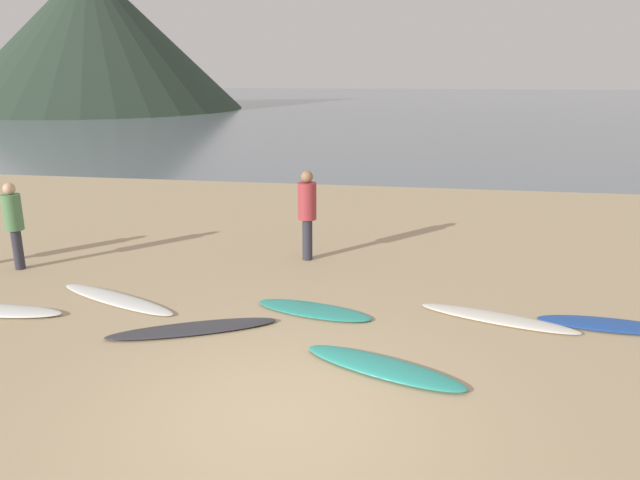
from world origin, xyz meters
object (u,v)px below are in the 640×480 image
Objects in this scene: surfboard_3 at (193,329)px; person_2 at (13,219)px; surfboard_5 at (383,367)px; surfboard_6 at (498,318)px; person_0 at (307,208)px; surfboard_2 at (116,299)px; surfboard_7 at (608,325)px; surfboard_4 at (313,310)px.

surfboard_3 is 4.97m from person_2.
surfboard_3 is at bearing -172.63° from surfboard_5.
surfboard_5 reaches higher than surfboard_6.
person_0 is (-3.47, 2.54, 1.04)m from surfboard_6.
surfboard_2 is at bearing 136.05° from person_0.
surfboard_5 is 3.78m from surfboard_7.
person_2 reaches higher than surfboard_4.
surfboard_2 is 1.94m from surfboard_3.
surfboard_7 is (1.62, 0.03, -0.00)m from surfboard_6.
surfboard_4 is 2.87m from surfboard_6.
surfboard_3 is at bearing 13.54° from person_2.
surfboard_2 is at bearing -160.03° from surfboard_6.
surfboard_2 is 3.34m from surfboard_4.
surfboard_7 is at bearing 34.59° from person_2.
surfboard_4 is at bearing 23.75° from surfboard_2.
surfboard_7 is at bearing 15.94° from surfboard_4.
surfboard_7 is at bearing -13.81° from surfboard_3.
surfboard_4 is at bearing 28.97° from person_2.
surfboard_2 is 1.53× the size of person_2.
surfboard_3 is at bearing -147.82° from surfboard_6.
person_2 reaches higher than surfboard_2.
person_2 is (-7.23, 2.92, 0.95)m from surfboard_5.
surfboard_2 is 4.86m from surfboard_5.
person_2 is at bearing 179.55° from surfboard_7.
surfboard_6 is 1.43× the size of person_2.
person_2 is at bearing 179.93° from surfboard_5.
surfboard_4 is (3.34, 0.08, 0.00)m from surfboard_2.
surfboard_3 is 1.29× the size of surfboard_4.
surfboard_5 is 1.23× the size of person_0.
person_0 is at bearing 67.71° from surfboard_2.
surfboard_5 is 2.51m from surfboard_6.
surfboard_6 is at bearing -10.38° from surfboard_3.
person_2 is at bearing 106.38° from person_0.
surfboard_6 is at bearing 33.43° from person_2.
surfboard_7 reaches higher than surfboard_2.
surfboard_4 is at bearing -159.21° from surfboard_6.
surfboard_6 is (4.51, 1.15, -0.00)m from surfboard_3.
surfboard_7 is 10.58m from person_2.
surfboard_7 is (7.83, 0.25, 0.00)m from surfboard_2.
surfboard_5 reaches higher than surfboard_2.
surfboard_3 reaches higher than surfboard_7.
surfboard_2 is 1.07× the size of surfboard_6.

